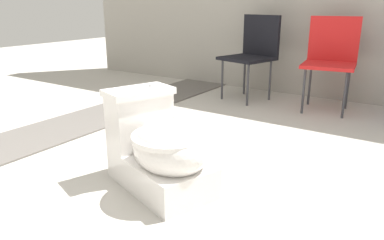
{
  "coord_description": "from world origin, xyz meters",
  "views": [
    {
      "loc": [
        1.12,
        -1.28,
        0.95
      ],
      "look_at": [
        -0.03,
        0.44,
        0.3
      ],
      "focal_mm": 35.0,
      "sensor_mm": 36.0,
      "label": 1
    }
  ],
  "objects": [
    {
      "name": "gravel_strip",
      "position": [
        -1.28,
        0.5,
        0.01
      ],
      "size": [
        0.56,
        8.0,
        0.01
      ],
      "primitive_type": "cube",
      "color": "#605B56",
      "rests_on": "ground"
    },
    {
      "name": "folding_chair_middle",
      "position": [
        0.28,
        2.24,
        0.51
      ],
      "size": [
        0.5,
        0.5,
        0.83
      ],
      "rotation": [
        0.0,
        0.0,
        -1.43
      ],
      "color": "red",
      "rests_on": "ground"
    },
    {
      "name": "ground_plane",
      "position": [
        0.0,
        0.0,
        0.0
      ],
      "size": [
        14.0,
        14.0,
        0.0
      ],
      "primitive_type": "plane",
      "color": "#B7B2A8"
    },
    {
      "name": "toilet",
      "position": [
        -0.03,
        0.14,
        0.22
      ],
      "size": [
        0.72,
        0.56,
        0.52
      ],
      "rotation": [
        0.0,
        0.0,
        -0.34
      ],
      "color": "white",
      "rests_on": "ground"
    },
    {
      "name": "folding_chair_left",
      "position": [
        -0.47,
        2.22,
        0.51
      ],
      "size": [
        0.54,
        0.54,
        0.83
      ],
      "rotation": [
        0.0,
        0.0,
        -1.84
      ],
      "color": "black",
      "rests_on": "ground"
    }
  ]
}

